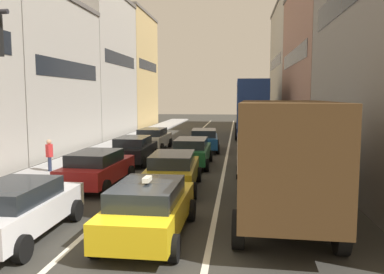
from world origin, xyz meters
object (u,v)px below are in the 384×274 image
object	(u,v)px
sedan_left_lane_front	(18,209)
wagon_left_lane_second	(97,168)
sedan_left_lane_fourth	(153,138)
removalist_box_truck	(283,156)
taxi_centre_lane_front	(149,208)
coupe_centre_lane_fourth	(204,139)
bus_mid_queue_primary	(251,106)
sedan_left_lane_third	(134,149)
sedan_centre_lane_second	(173,170)
sedan_right_lane_behind_truck	(259,157)
pedestrian_near_kerb	(49,154)
hatchback_centre_lane_third	(191,151)

from	to	relation	value
sedan_left_lane_front	wagon_left_lane_second	xyz separation A→B (m)	(-0.01, 5.76, 0.00)
sedan_left_lane_fourth	wagon_left_lane_second	bearing A→B (deg)	-178.02
removalist_box_truck	taxi_centre_lane_front	distance (m)	4.22
coupe_centre_lane_fourth	bus_mid_queue_primary	size ratio (longest dim) A/B	0.42
sedan_left_lane_front	bus_mid_queue_primary	distance (m)	27.22
removalist_box_truck	sedan_left_lane_front	bearing A→B (deg)	109.95
sedan_left_lane_third	bus_mid_queue_primary	distance (m)	16.54
bus_mid_queue_primary	taxi_centre_lane_front	bearing A→B (deg)	171.98
sedan_centre_lane_second	sedan_right_lane_behind_truck	size ratio (longest dim) A/B	1.01
removalist_box_truck	sedan_left_lane_front	size ratio (longest dim) A/B	1.80
sedan_left_lane_fourth	sedan_left_lane_third	bearing A→B (deg)	-177.22
sedan_centre_lane_second	coupe_centre_lane_fourth	distance (m)	10.98
removalist_box_truck	sedan_left_lane_front	world-z (taller)	removalist_box_truck
removalist_box_truck	taxi_centre_lane_front	xyz separation A→B (m)	(-3.62, -1.82, -1.18)
coupe_centre_lane_fourth	pedestrian_near_kerb	world-z (taller)	pedestrian_near_kerb
coupe_centre_lane_fourth	sedan_left_lane_fourth	size ratio (longest dim) A/B	1.02
taxi_centre_lane_front	sedan_left_lane_front	bearing A→B (deg)	98.23
taxi_centre_lane_front	sedan_centre_lane_second	bearing A→B (deg)	3.33
removalist_box_truck	bus_mid_queue_primary	xyz separation A→B (m)	(-0.21, 24.01, 0.86)
hatchback_centre_lane_third	sedan_left_lane_fourth	size ratio (longest dim) A/B	1.00
coupe_centre_lane_fourth	sedan_right_lane_behind_truck	distance (m)	7.97
sedan_left_lane_fourth	pedestrian_near_kerb	distance (m)	9.28
coupe_centre_lane_fourth	removalist_box_truck	bearing A→B (deg)	-169.86
sedan_left_lane_fourth	pedestrian_near_kerb	bearing A→B (deg)	161.67
taxi_centre_lane_front	sedan_left_lane_front	world-z (taller)	taxi_centre_lane_front
sedan_right_lane_behind_truck	pedestrian_near_kerb	size ratio (longest dim) A/B	2.61
hatchback_centre_lane_third	bus_mid_queue_primary	distance (m)	15.87
sedan_left_lane_front	sedan_left_lane_third	world-z (taller)	same
sedan_centre_lane_second	hatchback_centre_lane_third	xyz separation A→B (m)	(0.09, 5.28, 0.00)
hatchback_centre_lane_third	sedan_right_lane_behind_truck	bearing A→B (deg)	-114.90
wagon_left_lane_second	sedan_left_lane_fourth	bearing A→B (deg)	2.84
sedan_left_lane_front	coupe_centre_lane_fourth	world-z (taller)	same
sedan_left_lane_fourth	pedestrian_near_kerb	size ratio (longest dim) A/B	2.61
removalist_box_truck	bus_mid_queue_primary	bearing A→B (deg)	2.51
sedan_centre_lane_second	wagon_left_lane_second	bearing A→B (deg)	85.98
sedan_left_lane_fourth	sedan_right_lane_behind_truck	size ratio (longest dim) A/B	1.00
sedan_right_lane_behind_truck	pedestrian_near_kerb	world-z (taller)	pedestrian_near_kerb
taxi_centre_lane_front	hatchback_centre_lane_third	world-z (taller)	taxi_centre_lane_front
hatchback_centre_lane_third	sedan_left_lane_front	bearing A→B (deg)	162.97
sedan_right_lane_behind_truck	bus_mid_queue_primary	distance (m)	17.01
sedan_centre_lane_second	sedan_right_lane_behind_truck	distance (m)	5.13
sedan_centre_lane_second	hatchback_centre_lane_third	world-z (taller)	same
bus_mid_queue_primary	pedestrian_near_kerb	distance (m)	20.86
taxi_centre_lane_front	pedestrian_near_kerb	distance (m)	10.15
removalist_box_truck	bus_mid_queue_primary	world-z (taller)	bus_mid_queue_primary
wagon_left_lane_second	hatchback_centre_lane_third	xyz separation A→B (m)	(3.26, 5.20, 0.00)
sedan_centre_lane_second	bus_mid_queue_primary	size ratio (longest dim) A/B	0.42
sedan_left_lane_fourth	pedestrian_near_kerb	world-z (taller)	pedestrian_near_kerb
taxi_centre_lane_front	pedestrian_near_kerb	world-z (taller)	same
sedan_centre_lane_second	bus_mid_queue_primary	xyz separation A→B (m)	(3.66, 20.60, 2.03)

